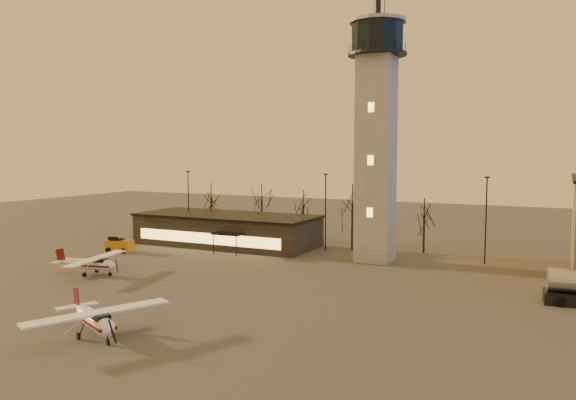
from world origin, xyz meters
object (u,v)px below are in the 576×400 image
at_px(control_tower, 376,123).
at_px(terminal, 227,230).
at_px(service_cart, 119,246).
at_px(cessna_rear, 94,266).
at_px(cessna_front, 97,324).

relative_size(control_tower, terminal, 1.28).
height_order(control_tower, service_cart, control_tower).
bearing_deg(service_cart, cessna_rear, -69.17).
bearing_deg(control_tower, service_cart, -164.43).
height_order(cessna_front, cessna_rear, cessna_front).
xyz_separation_m(terminal, service_cart, (-9.67, -10.80, -1.37)).
xyz_separation_m(control_tower, cessna_rear, (-24.19, -20.58, -15.40)).
bearing_deg(service_cart, control_tower, 3.97).
bearing_deg(control_tower, terminal, 174.85).
bearing_deg(cessna_front, control_tower, 100.57).
height_order(terminal, cessna_front, terminal).
relative_size(terminal, cessna_rear, 2.60).
relative_size(control_tower, service_cart, 9.18).
distance_m(terminal, cessna_rear, 22.70).
height_order(control_tower, cessna_rear, control_tower).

